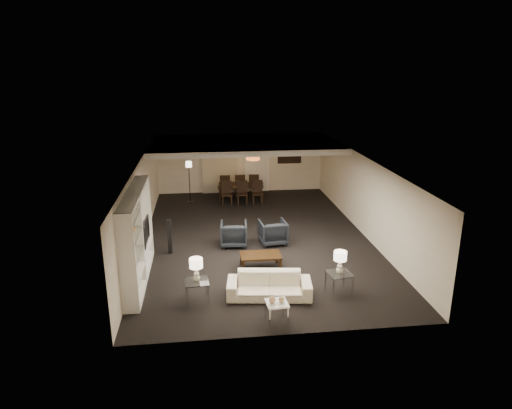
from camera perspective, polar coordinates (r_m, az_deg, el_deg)
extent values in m
plane|color=black|center=(14.62, 0.00, -4.12)|extent=(11.00, 11.00, 0.00)
cube|color=silver|center=(13.90, 0.00, 5.52)|extent=(7.00, 11.00, 0.02)
cube|color=beige|center=(19.52, -1.93, 5.20)|extent=(7.00, 0.02, 2.50)
cube|color=beige|center=(9.14, 4.17, -9.34)|extent=(7.00, 0.02, 2.50)
cube|color=beige|center=(14.24, -14.12, 0.08)|extent=(0.02, 11.00, 2.50)
cube|color=beige|center=(15.02, 13.38, 1.02)|extent=(0.02, 11.00, 2.50)
cube|color=silver|center=(17.34, -1.39, 7.54)|extent=(7.00, 4.00, 0.20)
cube|color=beige|center=(19.39, -4.57, 4.93)|extent=(1.50, 0.12, 2.40)
cube|color=silver|center=(19.60, 0.13, 4.67)|extent=(0.90, 0.05, 2.10)
cube|color=#142D38|center=(19.70, 4.20, 6.17)|extent=(0.95, 0.04, 0.65)
cylinder|color=#D8591E|center=(17.46, -0.39, 6.01)|extent=(0.52, 0.52, 0.24)
imported|color=beige|center=(10.99, 1.66, -10.08)|extent=(2.07, 1.02, 0.58)
imported|color=black|center=(13.89, -2.79, -3.68)|extent=(0.85, 0.87, 0.74)
imported|color=black|center=(14.02, 2.11, -3.47)|extent=(0.86, 0.88, 0.74)
sphere|color=tan|center=(9.90, 2.04, -11.80)|extent=(0.15, 0.15, 0.15)
sphere|color=tan|center=(9.94, 3.20, -11.76)|extent=(0.13, 0.13, 0.13)
imported|color=black|center=(12.47, -14.07, -3.33)|extent=(1.07, 0.14, 0.61)
imported|color=#254BA2|center=(10.88, -15.30, -6.03)|extent=(0.16, 0.16, 0.17)
imported|color=#AA6838|center=(11.03, -15.25, -2.88)|extent=(0.17, 0.17, 0.18)
cube|color=black|center=(13.49, -10.75, -3.95)|extent=(0.13, 0.13, 1.04)
imported|color=black|center=(18.43, -1.91, 1.49)|extent=(1.92, 1.22, 0.64)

